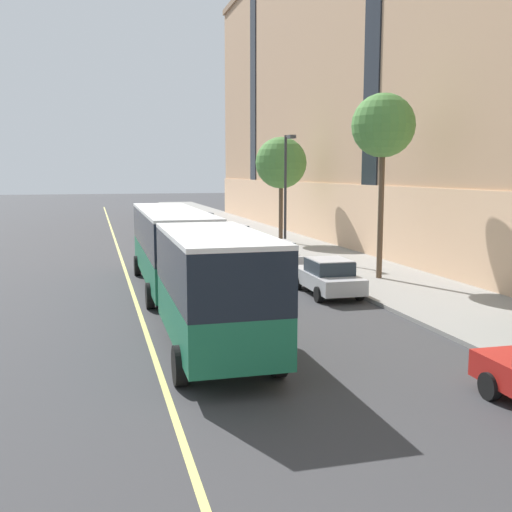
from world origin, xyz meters
TOP-DOWN VIEW (x-y plane):
  - ground_plane at (0.00, 0.00)m, footprint 260.00×260.00m
  - sidewalk at (9.59, 3.00)m, footprint 5.75×160.00m
  - city_bus at (-0.66, 2.46)m, footprint 2.94×19.70m
  - parked_car_silver_2 at (5.40, 10.32)m, footprint 2.10×4.51m
  - parked_car_darkgray_4 at (5.63, 33.40)m, footprint 2.01×4.41m
  - parked_car_silver_5 at (5.61, 3.44)m, footprint 2.06×4.54m
  - parked_car_silver_6 at (5.55, 20.53)m, footprint 1.97×4.38m
  - street_tree_mid_block at (9.23, 5.85)m, footprint 2.95×2.95m
  - street_tree_far_uptown at (9.23, 21.49)m, footprint 3.67×3.67m
  - street_lamp at (7.31, 14.33)m, footprint 0.36×1.48m
  - lane_centerline at (-2.36, 3.00)m, footprint 0.16×140.00m

SIDE VIEW (x-z plane):
  - ground_plane at x=0.00m, z-range 0.00..0.00m
  - lane_centerline at x=-2.36m, z-range 0.00..0.01m
  - sidewalk at x=9.59m, z-range 0.00..0.15m
  - parked_car_silver_6 at x=5.55m, z-range 0.00..1.56m
  - parked_car_darkgray_4 at x=5.63m, z-range 0.00..1.56m
  - parked_car_silver_5 at x=5.61m, z-range 0.00..1.56m
  - parked_car_silver_2 at x=5.40m, z-range 0.00..1.56m
  - city_bus at x=-0.66m, z-range 0.29..3.84m
  - street_lamp at x=7.31m, z-range 0.94..8.14m
  - street_tree_far_uptown at x=9.23m, z-range 2.05..9.58m
  - street_tree_mid_block at x=9.23m, z-range 2.93..11.58m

